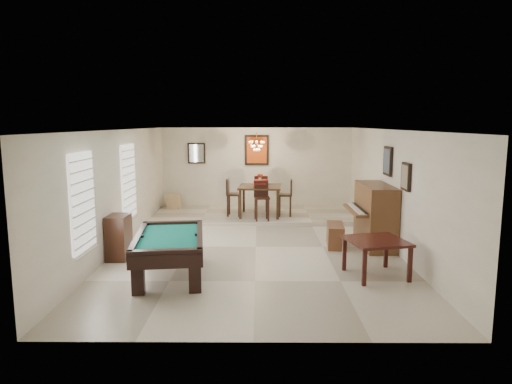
{
  "coord_description": "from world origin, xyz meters",
  "views": [
    {
      "loc": [
        0.07,
        -9.91,
        2.75
      ],
      "look_at": [
        0.0,
        0.6,
        1.15
      ],
      "focal_mm": 32.0,
      "sensor_mm": 36.0,
      "label": 1
    }
  ],
  "objects_px": {
    "upright_piano": "(368,215)",
    "chandelier": "(257,142)",
    "square_table": "(376,258)",
    "dining_chair_east": "(285,198)",
    "apothecary_chest": "(119,237)",
    "dining_table": "(260,199)",
    "dining_chair_south": "(262,201)",
    "dining_chair_west": "(234,197)",
    "pool_table": "(170,256)",
    "flower_vase": "(260,178)",
    "piano_bench": "(335,235)",
    "dining_chair_north": "(261,193)",
    "corner_bench": "(174,201)"
  },
  "relations": [
    {
      "from": "dining_chair_north",
      "to": "apothecary_chest",
      "type": "bearing_deg",
      "value": 59.55
    },
    {
      "from": "dining_chair_west",
      "to": "dining_chair_south",
      "type": "bearing_deg",
      "value": -124.21
    },
    {
      "from": "flower_vase",
      "to": "dining_chair_east",
      "type": "height_order",
      "value": "flower_vase"
    },
    {
      "from": "upright_piano",
      "to": "apothecary_chest",
      "type": "xyz_separation_m",
      "value": [
        -5.29,
        -1.05,
        -0.24
      ]
    },
    {
      "from": "dining_chair_south",
      "to": "dining_chair_east",
      "type": "bearing_deg",
      "value": 36.48
    },
    {
      "from": "corner_bench",
      "to": "dining_chair_north",
      "type": "bearing_deg",
      "value": -8.01
    },
    {
      "from": "square_table",
      "to": "dining_chair_east",
      "type": "distance_m",
      "value": 5.02
    },
    {
      "from": "pool_table",
      "to": "dining_table",
      "type": "distance_m",
      "value": 5.13
    },
    {
      "from": "dining_chair_east",
      "to": "chandelier",
      "type": "xyz_separation_m",
      "value": [
        -0.81,
        0.33,
        1.56
      ]
    },
    {
      "from": "apothecary_chest",
      "to": "flower_vase",
      "type": "distance_m",
      "value": 4.85
    },
    {
      "from": "dining_chair_south",
      "to": "dining_chair_west",
      "type": "xyz_separation_m",
      "value": [
        -0.79,
        0.62,
        -0.0
      ]
    },
    {
      "from": "upright_piano",
      "to": "piano_bench",
      "type": "height_order",
      "value": "upright_piano"
    },
    {
      "from": "square_table",
      "to": "dining_table",
      "type": "xyz_separation_m",
      "value": [
        -2.08,
        4.85,
        0.27
      ]
    },
    {
      "from": "chandelier",
      "to": "apothecary_chest",
      "type": "bearing_deg",
      "value": -123.96
    },
    {
      "from": "pool_table",
      "to": "flower_vase",
      "type": "distance_m",
      "value": 5.19
    },
    {
      "from": "pool_table",
      "to": "dining_chair_east",
      "type": "distance_m",
      "value": 5.36
    },
    {
      "from": "square_table",
      "to": "piano_bench",
      "type": "bearing_deg",
      "value": 101.12
    },
    {
      "from": "dining_table",
      "to": "corner_bench",
      "type": "height_order",
      "value": "dining_table"
    },
    {
      "from": "dining_chair_east",
      "to": "piano_bench",
      "type": "bearing_deg",
      "value": 23.25
    },
    {
      "from": "dining_chair_south",
      "to": "dining_chair_north",
      "type": "distance_m",
      "value": 1.38
    },
    {
      "from": "square_table",
      "to": "dining_chair_west",
      "type": "distance_m",
      "value": 5.59
    },
    {
      "from": "pool_table",
      "to": "dining_table",
      "type": "relative_size",
      "value": 1.85
    },
    {
      "from": "dining_table",
      "to": "corner_bench",
      "type": "bearing_deg",
      "value": 157.43
    },
    {
      "from": "dining_chair_south",
      "to": "corner_bench",
      "type": "distance_m",
      "value": 3.26
    },
    {
      "from": "piano_bench",
      "to": "pool_table",
      "type": "bearing_deg",
      "value": -148.78
    },
    {
      "from": "apothecary_chest",
      "to": "chandelier",
      "type": "bearing_deg",
      "value": 56.04
    },
    {
      "from": "upright_piano",
      "to": "chandelier",
      "type": "bearing_deg",
      "value": 129.28
    },
    {
      "from": "piano_bench",
      "to": "dining_chair_south",
      "type": "height_order",
      "value": "dining_chair_south"
    },
    {
      "from": "pool_table",
      "to": "dining_chair_north",
      "type": "xyz_separation_m",
      "value": [
        1.68,
        5.58,
        0.29
      ]
    },
    {
      "from": "apothecary_chest",
      "to": "dining_chair_south",
      "type": "distance_m",
      "value": 4.32
    },
    {
      "from": "pool_table",
      "to": "chandelier",
      "type": "relative_size",
      "value": 3.64
    },
    {
      "from": "pool_table",
      "to": "chandelier",
      "type": "height_order",
      "value": "chandelier"
    },
    {
      "from": "apothecary_chest",
      "to": "dining_table",
      "type": "relative_size",
      "value": 0.77
    },
    {
      "from": "piano_bench",
      "to": "flower_vase",
      "type": "height_order",
      "value": "flower_vase"
    },
    {
      "from": "dining_chair_east",
      "to": "chandelier",
      "type": "height_order",
      "value": "chandelier"
    },
    {
      "from": "dining_chair_south",
      "to": "dining_chair_east",
      "type": "height_order",
      "value": "dining_chair_south"
    },
    {
      "from": "dining_table",
      "to": "dining_chair_east",
      "type": "distance_m",
      "value": 0.71
    },
    {
      "from": "apothecary_chest",
      "to": "flower_vase",
      "type": "height_order",
      "value": "flower_vase"
    },
    {
      "from": "pool_table",
      "to": "chandelier",
      "type": "bearing_deg",
      "value": 65.99
    },
    {
      "from": "dining_chair_north",
      "to": "dining_table",
      "type": "bearing_deg",
      "value": 89.17
    },
    {
      "from": "flower_vase",
      "to": "chandelier",
      "type": "height_order",
      "value": "chandelier"
    },
    {
      "from": "upright_piano",
      "to": "dining_chair_north",
      "type": "distance_m",
      "value": 4.23
    },
    {
      "from": "square_table",
      "to": "dining_chair_south",
      "type": "height_order",
      "value": "dining_chair_south"
    },
    {
      "from": "dining_chair_east",
      "to": "chandelier",
      "type": "bearing_deg",
      "value": -108.29
    },
    {
      "from": "square_table",
      "to": "apothecary_chest",
      "type": "relative_size",
      "value": 1.08
    },
    {
      "from": "square_table",
      "to": "flower_vase",
      "type": "distance_m",
      "value": 5.35
    },
    {
      "from": "upright_piano",
      "to": "chandelier",
      "type": "xyz_separation_m",
      "value": [
        -2.51,
        3.07,
        1.5
      ]
    },
    {
      "from": "dining_chair_south",
      "to": "dining_chair_west",
      "type": "bearing_deg",
      "value": 135.4
    },
    {
      "from": "pool_table",
      "to": "dining_chair_west",
      "type": "height_order",
      "value": "dining_chair_west"
    },
    {
      "from": "flower_vase",
      "to": "chandelier",
      "type": "relative_size",
      "value": 0.39
    }
  ]
}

